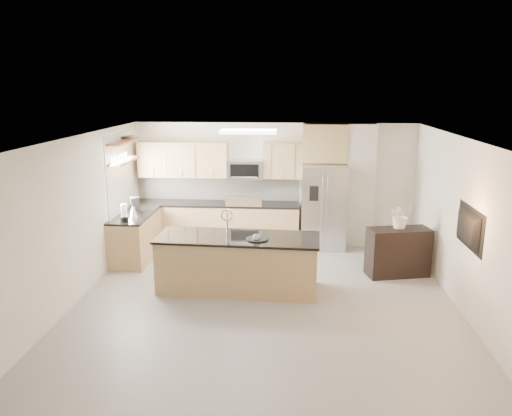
# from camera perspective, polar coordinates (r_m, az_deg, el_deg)

# --- Properties ---
(floor) EXTENTS (6.50, 6.50, 0.00)m
(floor) POSITION_cam_1_polar(r_m,az_deg,el_deg) (8.11, 1.05, -10.65)
(floor) COLOR gray
(floor) RESTS_ON ground
(ceiling) EXTENTS (6.00, 6.50, 0.02)m
(ceiling) POSITION_cam_1_polar(r_m,az_deg,el_deg) (7.42, 1.14, 7.93)
(ceiling) COLOR white
(ceiling) RESTS_ON wall_back
(wall_back) EXTENTS (6.00, 0.02, 2.60)m
(wall_back) POSITION_cam_1_polar(r_m,az_deg,el_deg) (10.83, 2.04, 2.84)
(wall_back) COLOR silver
(wall_back) RESTS_ON floor
(wall_front) EXTENTS (6.00, 0.02, 2.60)m
(wall_front) POSITION_cam_1_polar(r_m,az_deg,el_deg) (4.63, -1.18, -12.63)
(wall_front) COLOR silver
(wall_front) RESTS_ON floor
(wall_left) EXTENTS (0.02, 6.50, 2.60)m
(wall_left) POSITION_cam_1_polar(r_m,az_deg,el_deg) (8.38, -19.86, -1.27)
(wall_left) COLOR silver
(wall_left) RESTS_ON floor
(wall_right) EXTENTS (0.02, 6.50, 2.60)m
(wall_right) POSITION_cam_1_polar(r_m,az_deg,el_deg) (8.09, 22.85, -2.06)
(wall_right) COLOR silver
(wall_right) RESTS_ON floor
(back_counter) EXTENTS (3.55, 0.66, 1.44)m
(back_counter) POSITION_cam_1_polar(r_m,az_deg,el_deg) (10.82, -4.56, -1.70)
(back_counter) COLOR tan
(back_counter) RESTS_ON floor
(left_counter) EXTENTS (0.66, 1.50, 0.92)m
(left_counter) POSITION_cam_1_polar(r_m,az_deg,el_deg) (10.15, -13.62, -3.19)
(left_counter) COLOR tan
(left_counter) RESTS_ON floor
(range) EXTENTS (0.76, 0.64, 1.14)m
(range) POSITION_cam_1_polar(r_m,az_deg,el_deg) (10.74, -1.26, -1.79)
(range) COLOR black
(range) RESTS_ON floor
(upper_cabinets) EXTENTS (3.50, 0.33, 0.75)m
(upper_cabinets) POSITION_cam_1_polar(r_m,az_deg,el_deg) (10.71, -4.98, 5.52)
(upper_cabinets) COLOR tan
(upper_cabinets) RESTS_ON wall_back
(microwave) EXTENTS (0.76, 0.40, 0.40)m
(microwave) POSITION_cam_1_polar(r_m,az_deg,el_deg) (10.61, -1.23, 4.42)
(microwave) COLOR #B5B5B8
(microwave) RESTS_ON upper_cabinets
(refrigerator) EXTENTS (0.92, 0.78, 1.78)m
(refrigerator) POSITION_cam_1_polar(r_m,az_deg,el_deg) (10.56, 7.70, 0.17)
(refrigerator) COLOR #B5B5B8
(refrigerator) RESTS_ON floor
(partition_column) EXTENTS (0.60, 0.30, 2.60)m
(partition_column) POSITION_cam_1_polar(r_m,az_deg,el_deg) (10.77, 11.74, 2.49)
(partition_column) COLOR beige
(partition_column) RESTS_ON floor
(window) EXTENTS (0.04, 1.15, 1.65)m
(window) POSITION_cam_1_polar(r_m,az_deg,el_deg) (9.97, -15.66, 3.42)
(window) COLOR white
(window) RESTS_ON wall_left
(shelf_lower) EXTENTS (0.30, 1.20, 0.04)m
(shelf_lower) POSITION_cam_1_polar(r_m,az_deg,el_deg) (9.97, -14.89, 5.22)
(shelf_lower) COLOR brown
(shelf_lower) RESTS_ON wall_left
(shelf_upper) EXTENTS (0.30, 1.20, 0.04)m
(shelf_upper) POSITION_cam_1_polar(r_m,az_deg,el_deg) (9.93, -15.02, 7.33)
(shelf_upper) COLOR brown
(shelf_upper) RESTS_ON wall_left
(ceiling_fixture) EXTENTS (1.00, 0.50, 0.06)m
(ceiling_fixture) POSITION_cam_1_polar(r_m,az_deg,el_deg) (9.05, -0.86, 8.74)
(ceiling_fixture) COLOR white
(ceiling_fixture) RESTS_ON ceiling
(island) EXTENTS (2.74, 1.10, 1.35)m
(island) POSITION_cam_1_polar(r_m,az_deg,el_deg) (8.42, -2.07, -6.28)
(island) COLOR tan
(island) RESTS_ON floor
(credenza) EXTENTS (1.17, 0.69, 0.88)m
(credenza) POSITION_cam_1_polar(r_m,az_deg,el_deg) (9.39, 15.92, -4.86)
(credenza) COLOR black
(credenza) RESTS_ON floor
(cup) EXTENTS (0.14, 0.14, 0.09)m
(cup) POSITION_cam_1_polar(r_m,az_deg,el_deg) (8.05, 0.05, -3.40)
(cup) COLOR silver
(cup) RESTS_ON island
(platter) EXTENTS (0.46, 0.46, 0.02)m
(platter) POSITION_cam_1_polar(r_m,az_deg,el_deg) (8.10, 0.12, -3.56)
(platter) COLOR black
(platter) RESTS_ON island
(blender) EXTENTS (0.15, 0.15, 0.34)m
(blender) POSITION_cam_1_polar(r_m,az_deg,el_deg) (9.48, -14.83, -0.66)
(blender) COLOR black
(blender) RESTS_ON left_counter
(kettle) EXTENTS (0.20, 0.20, 0.25)m
(kettle) POSITION_cam_1_polar(r_m,az_deg,el_deg) (9.81, -13.86, -0.35)
(kettle) COLOR #B5B5B8
(kettle) RESTS_ON left_counter
(coffee_maker) EXTENTS (0.22, 0.24, 0.30)m
(coffee_maker) POSITION_cam_1_polar(r_m,az_deg,el_deg) (10.14, -13.66, 0.33)
(coffee_maker) COLOR black
(coffee_maker) RESTS_ON left_counter
(bowl) EXTENTS (0.39, 0.39, 0.08)m
(bowl) POSITION_cam_1_polar(r_m,az_deg,el_deg) (10.23, -14.45, 7.88)
(bowl) COLOR #B5B5B8
(bowl) RESTS_ON shelf_upper
(flower_vase) EXTENTS (0.71, 0.64, 0.71)m
(flower_vase) POSITION_cam_1_polar(r_m,az_deg,el_deg) (9.22, 16.30, -0.10)
(flower_vase) COLOR white
(flower_vase) RESTS_ON credenza
(television) EXTENTS (0.14, 1.08, 0.62)m
(television) POSITION_cam_1_polar(r_m,az_deg,el_deg) (7.86, 22.71, -2.10)
(television) COLOR black
(television) RESTS_ON wall_right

